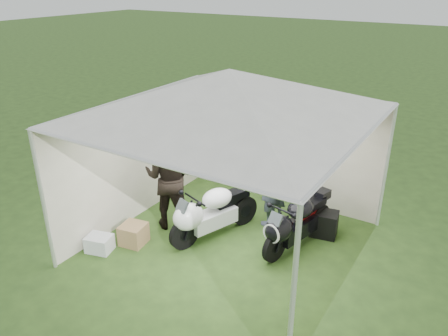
{
  "coord_description": "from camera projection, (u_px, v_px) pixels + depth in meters",
  "views": [
    {
      "loc": [
        3.29,
        -5.4,
        4.24
      ],
      "look_at": [
        -0.31,
        0.35,
        1.23
      ],
      "focal_mm": 35.0,
      "sensor_mm": 36.0,
      "label": 1
    }
  ],
  "objects": [
    {
      "name": "ground",
      "position": [
        229.0,
        244.0,
        7.5
      ],
      "size": [
        80.0,
        80.0,
        0.0
      ],
      "primitive_type": "plane",
      "color": "#284219",
      "rests_on": "ground"
    },
    {
      "name": "motorcycle_black",
      "position": [
        295.0,
        222.0,
        7.22
      ],
      "size": [
        0.64,
        1.76,
        0.88
      ],
      "rotation": [
        0.0,
        0.0,
        -0.21
      ],
      "color": "black",
      "rests_on": "ground"
    },
    {
      "name": "person_blue_jacket",
      "position": [
        274.0,
        178.0,
        7.78
      ],
      "size": [
        0.56,
        0.74,
        1.83
      ],
      "primitive_type": "imported",
      "rotation": [
        0.0,
        0.0,
        -1.76
      ],
      "color": "slate",
      "rests_on": "ground"
    },
    {
      "name": "paddock_stand",
      "position": [
        320.0,
        223.0,
        7.9
      ],
      "size": [
        0.39,
        0.29,
        0.27
      ],
      "primitive_type": "cube",
      "rotation": [
        0.0,
        0.0,
        -0.21
      ],
      "color": "#1322D1",
      "rests_on": "ground"
    },
    {
      "name": "motorcycle_white",
      "position": [
        211.0,
        212.0,
        7.5
      ],
      "size": [
        0.86,
        1.79,
        0.91
      ],
      "rotation": [
        0.0,
        0.0,
        -0.34
      ],
      "color": "black",
      "rests_on": "ground"
    },
    {
      "name": "crate_0",
      "position": [
        99.0,
        243.0,
        7.27
      ],
      "size": [
        0.48,
        0.42,
        0.28
      ],
      "primitive_type": "cube",
      "rotation": [
        0.0,
        0.0,
        0.27
      ],
      "color": "silver",
      "rests_on": "ground"
    },
    {
      "name": "crate_1",
      "position": [
        134.0,
        234.0,
        7.46
      ],
      "size": [
        0.46,
        0.46,
        0.36
      ],
      "primitive_type": "cube",
      "rotation": [
        0.0,
        0.0,
        0.17
      ],
      "color": "olive",
      "rests_on": "ground"
    },
    {
      "name": "equipment_box",
      "position": [
        324.0,
        224.0,
        7.68
      ],
      "size": [
        0.51,
        0.44,
        0.45
      ],
      "primitive_type": "cube",
      "rotation": [
        0.0,
        0.0,
        0.19
      ],
      "color": "black",
      "rests_on": "ground"
    },
    {
      "name": "canopy_tent",
      "position": [
        230.0,
        97.0,
        6.48
      ],
      "size": [
        5.66,
        5.66,
        3.0
      ],
      "color": "silver",
      "rests_on": "ground"
    },
    {
      "name": "person_dark_jacket",
      "position": [
        170.0,
        177.0,
        7.7
      ],
      "size": [
        1.13,
        1.0,
        1.95
      ],
      "primitive_type": "imported",
      "rotation": [
        0.0,
        0.0,
        3.46
      ],
      "color": "black",
      "rests_on": "ground"
    }
  ]
}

